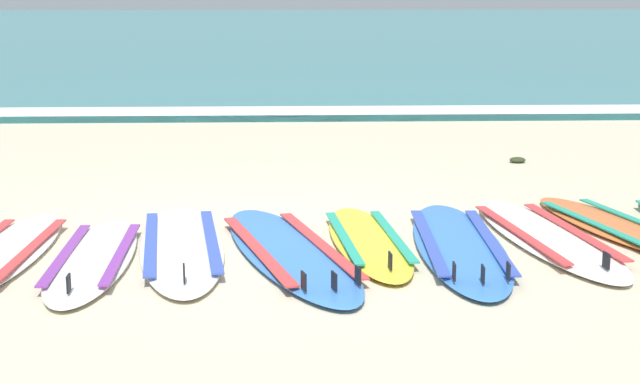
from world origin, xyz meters
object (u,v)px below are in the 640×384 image
(surfboard_1, at_px, (2,253))
(surfboard_3, at_px, (181,246))
(surfboard_7, at_px, (546,236))
(surfboard_8, at_px, (613,226))
(surfboard_5, at_px, (368,241))
(surfboard_6, at_px, (459,245))
(surfboard_2, at_px, (94,258))
(surfboard_4, at_px, (289,251))

(surfboard_1, relative_size, surfboard_3, 0.92)
(surfboard_7, xyz_separation_m, surfboard_8, (0.62, 0.29, 0.00))
(surfboard_7, relative_size, surfboard_8, 1.16)
(surfboard_1, xyz_separation_m, surfboard_5, (2.64, 0.24, 0.00))
(surfboard_6, bearing_deg, surfboard_3, 178.41)
(surfboard_2, distance_m, surfboard_5, 2.00)
(surfboard_2, xyz_separation_m, surfboard_8, (3.95, 0.74, 0.00))
(surfboard_3, height_order, surfboard_5, same)
(surfboard_1, relative_size, surfboard_8, 1.08)
(surfboard_4, xyz_separation_m, surfboard_8, (2.58, 0.61, 0.00))
(surfboard_1, bearing_deg, surfboard_2, -11.46)
(surfboard_3, relative_size, surfboard_5, 1.18)
(surfboard_7, bearing_deg, surfboard_5, -176.80)
(surfboard_6, relative_size, surfboard_7, 1.02)
(surfboard_3, xyz_separation_m, surfboard_6, (2.04, -0.06, 0.00))
(surfboard_1, distance_m, surfboard_5, 2.65)
(surfboard_1, relative_size, surfboard_4, 0.86)
(surfboard_8, bearing_deg, surfboard_6, -159.21)
(surfboard_3, relative_size, surfboard_8, 1.17)
(surfboard_4, relative_size, surfboard_6, 1.06)
(surfboard_5, bearing_deg, surfboard_1, -174.88)
(surfboard_4, distance_m, surfboard_7, 1.99)
(surfboard_2, xyz_separation_m, surfboard_4, (1.37, 0.13, 0.00))
(surfboard_1, height_order, surfboard_4, same)
(surfboard_5, xyz_separation_m, surfboard_7, (1.37, 0.08, -0.00))
(surfboard_7, distance_m, surfboard_8, 0.68)
(surfboard_3, bearing_deg, surfboard_6, -1.59)
(surfboard_3, distance_m, surfboard_5, 1.39)
(surfboard_1, bearing_deg, surfboard_3, 6.92)
(surfboard_6, xyz_separation_m, surfboard_7, (0.71, 0.22, -0.00))
(surfboard_6, xyz_separation_m, surfboard_8, (1.33, 0.50, 0.00))
(surfboard_6, height_order, surfboard_8, same)
(surfboard_3, height_order, surfboard_8, same)
(surfboard_5, height_order, surfboard_8, same)
(surfboard_4, distance_m, surfboard_6, 1.26)
(surfboard_7, bearing_deg, surfboard_6, -162.96)
(surfboard_3, height_order, surfboard_7, same)
(surfboard_5, distance_m, surfboard_8, 2.02)
(surfboard_4, height_order, surfboard_8, same)
(surfboard_1, bearing_deg, surfboard_4, -0.33)
(surfboard_5, height_order, surfboard_7, same)
(surfboard_3, xyz_separation_m, surfboard_5, (1.38, 0.08, 0.00))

